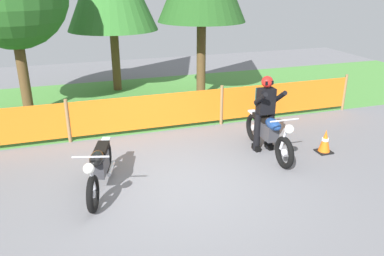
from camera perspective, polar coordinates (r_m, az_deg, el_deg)
The scene contains 7 objects.
ground at distance 7.49m, azimuth -1.76°, elevation -7.87°, with size 24.00×24.00×0.02m, color slate.
grass_verge at distance 12.37m, azimuth -8.95°, elevation 3.91°, with size 24.00×5.53×0.01m, color #4C8C3D.
barrier_fence at distance 9.61m, azimuth -6.29°, elevation 2.35°, with size 11.58×0.08×1.05m.
motorcycle_lead at distance 7.17m, azimuth -13.38°, elevation -5.59°, with size 0.79×1.97×0.96m.
motorcycle_trailing at distance 8.58m, azimuth 11.15°, elevation -0.68°, with size 0.62×2.12×1.00m.
rider_trailing at distance 8.61m, azimuth 10.66°, elevation 2.73°, with size 0.55×0.68×1.69m.
traffic_cone at distance 9.04m, azimuth 18.91°, elevation -1.86°, with size 0.32×0.32×0.53m.
Camera 1 is at (-1.83, -6.28, 3.63)m, focal length 36.41 mm.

